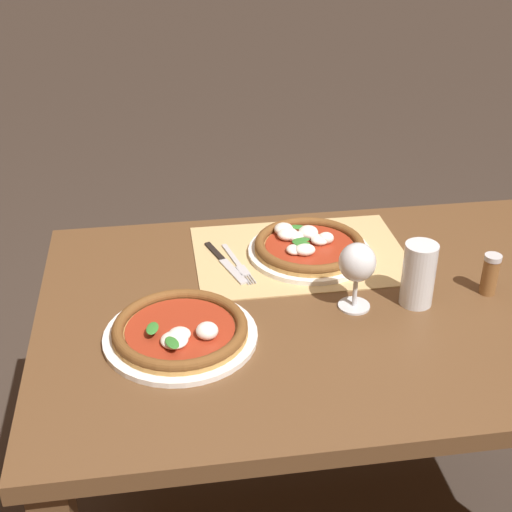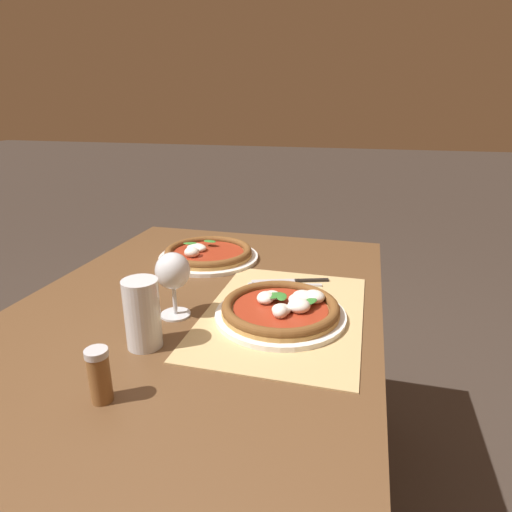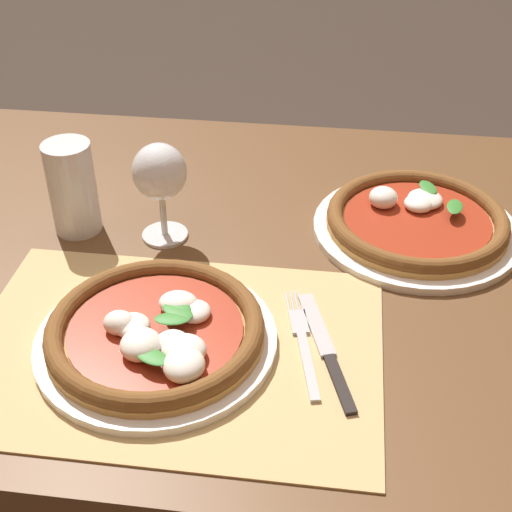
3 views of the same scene
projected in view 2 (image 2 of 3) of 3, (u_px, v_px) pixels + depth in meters
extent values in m
cube|color=brown|center=(192.00, 318.00, 1.03)|extent=(1.31, 0.89, 0.04)
cube|color=brown|center=(353.00, 346.00, 1.61)|extent=(0.07, 0.07, 0.70)
cube|color=brown|center=(167.00, 321.00, 1.79)|extent=(0.07, 0.07, 0.70)
cube|color=tan|center=(284.00, 314.00, 1.01)|extent=(0.52, 0.36, 0.00)
cylinder|color=white|center=(280.00, 315.00, 0.99)|extent=(0.30, 0.30, 0.01)
cylinder|color=tan|center=(280.00, 311.00, 0.98)|extent=(0.27, 0.27, 0.01)
torus|color=brown|center=(280.00, 307.00, 0.98)|extent=(0.27, 0.27, 0.02)
cylinder|color=maroon|center=(280.00, 308.00, 0.98)|extent=(0.22, 0.22, 0.00)
ellipsoid|color=white|center=(299.00, 306.00, 0.96)|extent=(0.05, 0.05, 0.03)
ellipsoid|color=white|center=(266.00, 298.00, 1.00)|extent=(0.05, 0.04, 0.03)
ellipsoid|color=white|center=(303.00, 297.00, 1.01)|extent=(0.05, 0.05, 0.03)
ellipsoid|color=white|center=(281.00, 310.00, 0.95)|extent=(0.04, 0.04, 0.02)
ellipsoid|color=white|center=(272.00, 295.00, 1.02)|extent=(0.04, 0.04, 0.02)
ellipsoid|color=white|center=(280.00, 311.00, 0.94)|extent=(0.04, 0.03, 0.03)
ellipsoid|color=white|center=(314.00, 297.00, 1.01)|extent=(0.05, 0.05, 0.03)
ellipsoid|color=white|center=(296.00, 300.00, 1.00)|extent=(0.04, 0.04, 0.02)
ellipsoid|color=#337A2D|center=(276.00, 295.00, 1.00)|extent=(0.05, 0.04, 0.00)
ellipsoid|color=#337A2D|center=(310.00, 301.00, 0.97)|extent=(0.05, 0.04, 0.00)
ellipsoid|color=#337A2D|center=(271.00, 295.00, 1.00)|extent=(0.05, 0.05, 0.00)
ellipsoid|color=#337A2D|center=(282.00, 297.00, 0.99)|extent=(0.05, 0.03, 0.00)
cylinder|color=white|center=(209.00, 257.00, 1.36)|extent=(0.32, 0.32, 0.01)
cylinder|color=tan|center=(209.00, 254.00, 1.36)|extent=(0.28, 0.28, 0.01)
torus|color=brown|center=(208.00, 251.00, 1.36)|extent=(0.28, 0.28, 0.02)
cylinder|color=maroon|center=(208.00, 252.00, 1.36)|extent=(0.22, 0.22, 0.00)
ellipsoid|color=white|center=(192.00, 252.00, 1.31)|extent=(0.04, 0.05, 0.03)
ellipsoid|color=white|center=(199.00, 248.00, 1.36)|extent=(0.05, 0.04, 0.02)
ellipsoid|color=white|center=(196.00, 247.00, 1.38)|extent=(0.05, 0.06, 0.02)
ellipsoid|color=#337A2D|center=(190.00, 243.00, 1.38)|extent=(0.04, 0.05, 0.00)
ellipsoid|color=#337A2D|center=(210.00, 241.00, 1.40)|extent=(0.03, 0.05, 0.00)
cylinder|color=silver|center=(176.00, 314.00, 1.00)|extent=(0.07, 0.07, 0.00)
cylinder|color=silver|center=(175.00, 301.00, 0.99)|extent=(0.01, 0.01, 0.06)
ellipsoid|color=silver|center=(173.00, 271.00, 0.97)|extent=(0.08, 0.08, 0.08)
ellipsoid|color=#C17019|center=(173.00, 275.00, 0.97)|extent=(0.07, 0.07, 0.05)
cylinder|color=silver|center=(142.00, 314.00, 0.85)|extent=(0.07, 0.07, 0.15)
cylinder|color=black|center=(143.00, 320.00, 0.86)|extent=(0.07, 0.07, 0.12)
cylinder|color=silver|center=(140.00, 290.00, 0.84)|extent=(0.07, 0.07, 0.02)
cube|color=#B7B7BC|center=(301.00, 285.00, 1.16)|extent=(0.04, 0.11, 0.00)
cube|color=#B7B7BC|center=(271.00, 285.00, 1.16)|extent=(0.03, 0.05, 0.00)
cylinder|color=#B7B7BC|center=(256.00, 283.00, 1.17)|extent=(0.01, 0.04, 0.00)
cylinder|color=#B7B7BC|center=(255.00, 284.00, 1.16)|extent=(0.01, 0.04, 0.00)
cylinder|color=#B7B7BC|center=(255.00, 285.00, 1.16)|extent=(0.01, 0.04, 0.00)
cylinder|color=#B7B7BC|center=(255.00, 286.00, 1.15)|extent=(0.01, 0.04, 0.00)
cube|color=black|center=(312.00, 280.00, 1.19)|extent=(0.04, 0.09, 0.01)
cube|color=#B7B7BC|center=(273.00, 281.00, 1.18)|extent=(0.06, 0.12, 0.00)
cylinder|color=brown|center=(100.00, 379.00, 0.70)|extent=(0.04, 0.04, 0.08)
cylinder|color=#BCBCC1|center=(96.00, 353.00, 0.69)|extent=(0.04, 0.04, 0.01)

